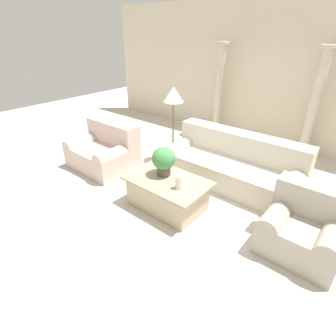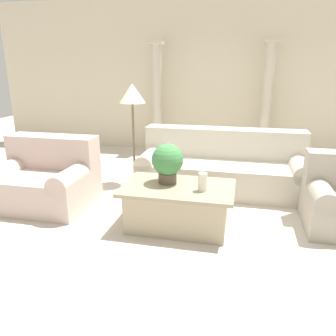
% 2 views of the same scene
% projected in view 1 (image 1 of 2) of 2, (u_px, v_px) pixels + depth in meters
% --- Properties ---
extents(ground_plane, '(16.00, 16.00, 0.00)m').
position_uv_depth(ground_plane, '(188.00, 194.00, 4.56)').
color(ground_plane, beige).
extents(wall_back, '(10.00, 0.06, 3.20)m').
position_uv_depth(wall_back, '(273.00, 76.00, 5.99)').
color(wall_back, beige).
rests_on(wall_back, ground_plane).
extents(sofa_long, '(2.46, 0.99, 0.89)m').
position_uv_depth(sofa_long, '(233.00, 165.00, 4.79)').
color(sofa_long, beige).
rests_on(sofa_long, ground_plane).
extents(loveseat, '(1.27, 0.99, 0.89)m').
position_uv_depth(loveseat, '(105.00, 150.00, 5.36)').
color(loveseat, beige).
rests_on(loveseat, ground_plane).
extents(coffee_table, '(1.28, 0.81, 0.50)m').
position_uv_depth(coffee_table, '(167.00, 193.00, 4.14)').
color(coffee_table, tan).
rests_on(coffee_table, ground_plane).
extents(potted_plant, '(0.37, 0.37, 0.47)m').
position_uv_depth(potted_plant, '(164.00, 160.00, 4.05)').
color(potted_plant, brown).
rests_on(potted_plant, coffee_table).
extents(pillar_candle, '(0.10, 0.10, 0.21)m').
position_uv_depth(pillar_candle, '(179.00, 182.00, 3.75)').
color(pillar_candle, silver).
rests_on(pillar_candle, coffee_table).
extents(floor_lamp, '(0.40, 0.40, 1.57)m').
position_uv_depth(floor_lamp, '(173.00, 98.00, 5.11)').
color(floor_lamp, brown).
rests_on(floor_lamp, ground_plane).
extents(column_left, '(0.27, 0.27, 2.29)m').
position_uv_depth(column_left, '(219.00, 90.00, 6.61)').
color(column_left, beige).
rests_on(column_left, ground_plane).
extents(column_right, '(0.27, 0.27, 2.29)m').
position_uv_depth(column_right, '(314.00, 105.00, 5.35)').
color(column_right, beige).
rests_on(column_right, ground_plane).
extents(armchair, '(0.92, 0.81, 0.86)m').
position_uv_depth(armchair, '(304.00, 228.00, 3.27)').
color(armchair, '#ADA393').
rests_on(armchair, ground_plane).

